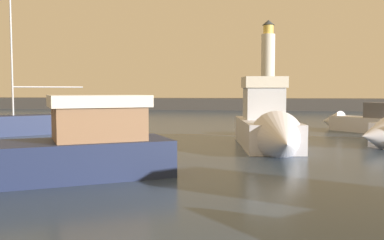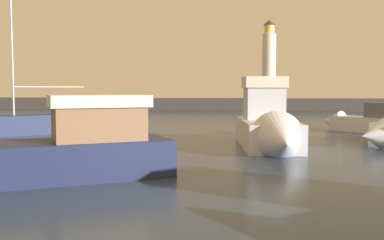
% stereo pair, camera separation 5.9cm
% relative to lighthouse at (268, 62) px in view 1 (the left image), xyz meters
% --- Properties ---
extents(ground_plane, '(220.00, 220.00, 0.00)m').
position_rel_lighthouse_xyz_m(ground_plane, '(-3.52, -30.68, -6.98)').
color(ground_plane, '#2D3D51').
extents(breakwater, '(92.23, 6.50, 1.64)m').
position_rel_lighthouse_xyz_m(breakwater, '(-3.52, -0.00, -6.16)').
color(breakwater, '#423F3D').
rests_on(breakwater, ground_plane).
extents(lighthouse, '(1.95, 1.95, 11.27)m').
position_rel_lighthouse_xyz_m(lighthouse, '(0.00, 0.00, 0.00)').
color(lighthouse, silver).
rests_on(lighthouse, breakwater).
extents(motorboat_0, '(3.68, 8.61, 4.03)m').
position_rel_lighthouse_xyz_m(motorboat_0, '(-0.54, -42.41, -5.89)').
color(motorboat_0, silver).
rests_on(motorboat_0, ground_plane).
extents(motorboat_3, '(5.63, 5.70, 2.28)m').
position_rel_lighthouse_xyz_m(motorboat_3, '(5.77, -32.47, -6.33)').
color(motorboat_3, silver).
rests_on(motorboat_3, ground_plane).
extents(motorboat_4, '(8.84, 6.73, 3.28)m').
position_rel_lighthouse_xyz_m(motorboat_4, '(-8.23, -51.19, -6.08)').
color(motorboat_4, '#1E284C').
rests_on(motorboat_4, ground_plane).
extents(sailboat_moored, '(7.38, 7.22, 11.35)m').
position_rel_lighthouse_xyz_m(sailboat_moored, '(-15.92, -37.79, -6.31)').
color(sailboat_moored, '#1E284C').
rests_on(sailboat_moored, ground_plane).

